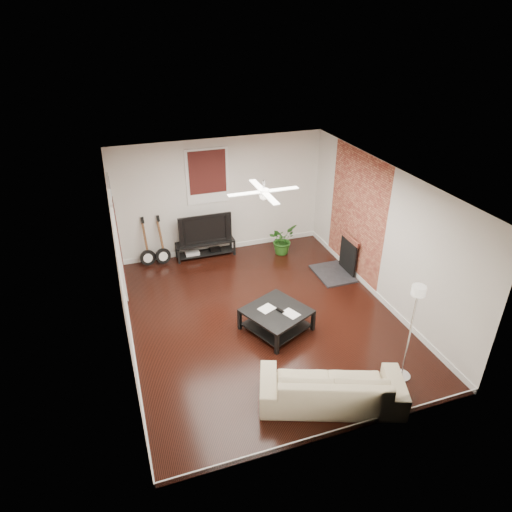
{
  "coord_description": "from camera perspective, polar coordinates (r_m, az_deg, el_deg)",
  "views": [
    {
      "loc": [
        -2.43,
        -6.76,
        5.29
      ],
      "look_at": [
        0.0,
        0.4,
        1.15
      ],
      "focal_mm": 31.59,
      "sensor_mm": 36.0,
      "label": 1
    }
  ],
  "objects": [
    {
      "name": "room",
      "position": [
        8.17,
        0.9,
        0.26
      ],
      "size": [
        5.01,
        6.01,
        2.81
      ],
      "color": "black",
      "rests_on": "ground"
    },
    {
      "name": "tv",
      "position": [
        10.75,
        -6.6,
        3.61
      ],
      "size": [
        1.27,
        0.17,
        0.73
      ],
      "primitive_type": "imported",
      "color": "black",
      "rests_on": "tv_stand"
    },
    {
      "name": "guitar_right",
      "position": [
        10.62,
        -11.88,
        1.81
      ],
      "size": [
        0.42,
        0.35,
        1.19
      ],
      "primitive_type": null,
      "rotation": [
        0.0,
        0.0,
        0.26
      ],
      "color": "black",
      "rests_on": "floor"
    },
    {
      "name": "fireplace",
      "position": [
        10.24,
        10.64,
        0.05
      ],
      "size": [
        0.8,
        1.1,
        0.92
      ],
      "primitive_type": "cube",
      "color": "black",
      "rests_on": "floor"
    },
    {
      "name": "guitar_left",
      "position": [
        10.62,
        -13.76,
        1.59
      ],
      "size": [
        0.4,
        0.31,
        1.19
      ],
      "primitive_type": null,
      "rotation": [
        0.0,
        0.0,
        0.16
      ],
      "color": "black",
      "rests_on": "floor"
    },
    {
      "name": "door_left",
      "position": [
        9.55,
        -17.13,
        2.34
      ],
      "size": [
        0.08,
        1.0,
        2.5
      ],
      "primitive_type": "cube",
      "color": "white",
      "rests_on": "wall_left"
    },
    {
      "name": "potted_plant",
      "position": [
        11.02,
        3.32,
        2.1
      ],
      "size": [
        0.86,
        0.85,
        0.73
      ],
      "primitive_type": "imported",
      "rotation": [
        0.0,
        0.0,
        0.66
      ],
      "color": "#245A19",
      "rests_on": "floor"
    },
    {
      "name": "ceiling_fan",
      "position": [
        7.67,
        0.97,
        8.17
      ],
      "size": [
        1.24,
        1.24,
        0.32
      ],
      "primitive_type": null,
      "color": "white",
      "rests_on": "ceiling"
    },
    {
      "name": "brick_accent",
      "position": [
        9.97,
        12.58,
        5.04
      ],
      "size": [
        0.02,
        2.2,
        2.8
      ],
      "primitive_type": "cube",
      "color": "brown",
      "rests_on": "floor"
    },
    {
      "name": "window_back",
      "position": [
        10.5,
        -6.16,
        10.01
      ],
      "size": [
        1.0,
        0.06,
        1.3
      ],
      "primitive_type": "cube",
      "color": "#38100F",
      "rests_on": "wall_back"
    },
    {
      "name": "floor_lamp",
      "position": [
        7.47,
        18.89,
        -9.3
      ],
      "size": [
        0.37,
        0.37,
        1.76
      ],
      "primitive_type": null,
      "rotation": [
        0.0,
        0.0,
        -0.35
      ],
      "color": "white",
      "rests_on": "floor"
    },
    {
      "name": "sofa",
      "position": [
        7.15,
        9.55,
        -15.88
      ],
      "size": [
        2.32,
        1.54,
        0.63
      ],
      "primitive_type": "imported",
      "rotation": [
        0.0,
        0.0,
        2.79
      ],
      "color": "#BFA78F",
      "rests_on": "floor"
    },
    {
      "name": "coffee_table",
      "position": [
        8.48,
        2.59,
        -8.06
      ],
      "size": [
        1.37,
        1.37,
        0.43
      ],
      "primitive_type": "cube",
      "rotation": [
        0.0,
        0.0,
        0.43
      ],
      "color": "black",
      "rests_on": "floor"
    },
    {
      "name": "tv_stand",
      "position": [
        10.98,
        -6.41,
        0.91
      ],
      "size": [
        1.41,
        0.38,
        0.4
      ],
      "primitive_type": "cube",
      "color": "black",
      "rests_on": "floor"
    }
  ]
}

